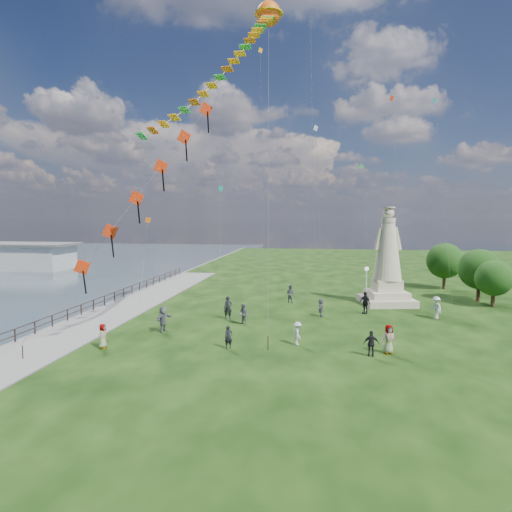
% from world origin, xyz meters
% --- Properties ---
extents(waterfront, '(200.00, 200.00, 1.51)m').
position_xyz_m(waterfront, '(-15.24, 8.99, -0.06)').
color(waterfront, '#2D3944').
rests_on(waterfront, ground).
extents(statue, '(5.37, 5.37, 9.33)m').
position_xyz_m(statue, '(10.11, 18.92, 3.52)').
color(statue, tan).
rests_on(statue, ground).
extents(lamppost, '(0.37, 0.37, 3.96)m').
position_xyz_m(lamppost, '(7.82, 15.53, 2.86)').
color(lamppost, silver).
rests_on(lamppost, ground).
extents(tree_row, '(5.41, 13.37, 5.37)m').
position_xyz_m(tree_row, '(18.93, 23.96, 3.15)').
color(tree_row, '#382314').
rests_on(tree_row, ground).
extents(person_0, '(0.64, 0.58, 1.47)m').
position_xyz_m(person_0, '(-2.03, 2.99, 0.74)').
color(person_0, black).
rests_on(person_0, ground).
extents(person_1, '(0.94, 0.90, 1.67)m').
position_xyz_m(person_1, '(-2.16, 9.13, 0.83)').
color(person_1, '#595960').
rests_on(person_1, ground).
extents(person_2, '(0.78, 1.09, 1.53)m').
position_xyz_m(person_2, '(2.30, 4.45, 0.76)').
color(person_2, silver).
rests_on(person_2, ground).
extents(person_3, '(0.94, 0.50, 1.58)m').
position_xyz_m(person_3, '(6.80, 2.71, 0.79)').
color(person_3, black).
rests_on(person_3, ground).
extents(person_4, '(1.00, 0.77, 1.81)m').
position_xyz_m(person_4, '(7.91, 3.40, 0.91)').
color(person_4, '#595960').
rests_on(person_4, ground).
extents(person_5, '(1.27, 1.91, 1.90)m').
position_xyz_m(person_5, '(-7.60, 6.22, 0.95)').
color(person_5, '#595960').
rests_on(person_5, ground).
extents(person_6, '(0.79, 0.64, 1.88)m').
position_xyz_m(person_6, '(-3.72, 10.72, 0.94)').
color(person_6, black).
rests_on(person_6, ground).
extents(person_7, '(1.01, 0.85, 1.78)m').
position_xyz_m(person_7, '(0.88, 18.25, 0.89)').
color(person_7, '#595960').
rests_on(person_7, ground).
extents(person_8, '(1.02, 1.35, 1.86)m').
position_xyz_m(person_8, '(13.24, 13.36, 0.93)').
color(person_8, silver).
rests_on(person_8, ground).
extents(person_9, '(1.20, 1.23, 1.94)m').
position_xyz_m(person_9, '(7.63, 14.37, 0.97)').
color(person_9, black).
rests_on(person_9, ground).
extents(person_10, '(0.52, 0.80, 1.59)m').
position_xyz_m(person_10, '(-10.02, 1.89, 0.79)').
color(person_10, '#595960').
rests_on(person_10, ground).
extents(person_11, '(0.66, 1.44, 1.53)m').
position_xyz_m(person_11, '(3.82, 12.68, 0.77)').
color(person_11, '#595960').
rests_on(person_11, ground).
extents(red_kite_train, '(9.26, 9.35, 16.72)m').
position_xyz_m(red_kite_train, '(-7.98, 4.61, 10.36)').
color(red_kite_train, black).
rests_on(red_kite_train, ground).
extents(serpent_kite, '(6.79, 13.05, 24.62)m').
position_xyz_m(serpent_kite, '(-0.48, 10.25, 23.45)').
color(serpent_kite, black).
rests_on(serpent_kite, ground).
extents(small_kites, '(29.41, 17.39, 32.85)m').
position_xyz_m(small_kites, '(2.93, 22.98, 15.53)').
color(small_kites, teal).
rests_on(small_kites, ground).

